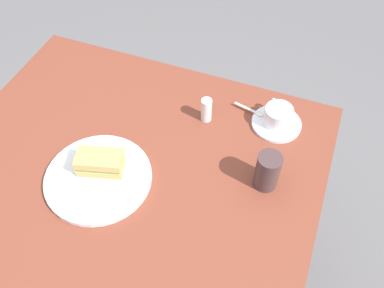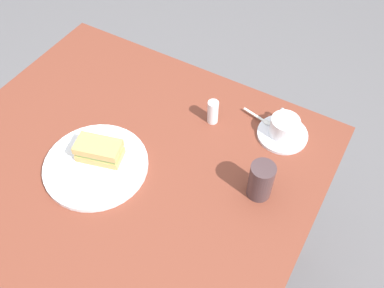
{
  "view_description": "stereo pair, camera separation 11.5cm",
  "coord_description": "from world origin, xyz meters",
  "px_view_note": "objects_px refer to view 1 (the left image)",
  "views": [
    {
      "loc": [
        0.4,
        -0.54,
        1.63
      ],
      "look_at": [
        0.14,
        0.14,
        0.73
      ],
      "focal_mm": 39.07,
      "sensor_mm": 36.0,
      "label": 1
    },
    {
      "loc": [
        0.5,
        -0.49,
        1.63
      ],
      "look_at": [
        0.14,
        0.14,
        0.73
      ],
      "focal_mm": 39.07,
      "sensor_mm": 36.0,
      "label": 2
    }
  ],
  "objects_px": {
    "spoon": "(254,111)",
    "drinking_glass": "(267,171)",
    "dining_table": "(129,188)",
    "sandwich_front": "(100,162)",
    "coffee_cup": "(278,115)",
    "coffee_saucer": "(276,124)",
    "sandwich_plate": "(98,178)",
    "salt_shaker": "(206,110)"
  },
  "relations": [
    {
      "from": "sandwich_front",
      "to": "coffee_cup",
      "type": "distance_m",
      "value": 0.52
    },
    {
      "from": "sandwich_plate",
      "to": "sandwich_front",
      "type": "relative_size",
      "value": 2.11
    },
    {
      "from": "dining_table",
      "to": "sandwich_front",
      "type": "distance_m",
      "value": 0.13
    },
    {
      "from": "drinking_glass",
      "to": "sandwich_plate",
      "type": "bearing_deg",
      "value": -160.59
    },
    {
      "from": "sandwich_plate",
      "to": "salt_shaker",
      "type": "xyz_separation_m",
      "value": [
        0.19,
        0.31,
        0.03
      ]
    },
    {
      "from": "dining_table",
      "to": "salt_shaker",
      "type": "bearing_deg",
      "value": 62.7
    },
    {
      "from": "coffee_cup",
      "to": "dining_table",
      "type": "bearing_deg",
      "value": -136.75
    },
    {
      "from": "spoon",
      "to": "coffee_saucer",
      "type": "bearing_deg",
      "value": -12.71
    },
    {
      "from": "coffee_saucer",
      "to": "sandwich_front",
      "type": "bearing_deg",
      "value": -140.24
    },
    {
      "from": "sandwich_front",
      "to": "salt_shaker",
      "type": "distance_m",
      "value": 0.34
    },
    {
      "from": "dining_table",
      "to": "coffee_cup",
      "type": "height_order",
      "value": "coffee_cup"
    },
    {
      "from": "drinking_glass",
      "to": "salt_shaker",
      "type": "bearing_deg",
      "value": 144.18
    },
    {
      "from": "spoon",
      "to": "coffee_cup",
      "type": "bearing_deg",
      "value": -11.78
    },
    {
      "from": "coffee_cup",
      "to": "drinking_glass",
      "type": "relative_size",
      "value": 0.91
    },
    {
      "from": "coffee_saucer",
      "to": "salt_shaker",
      "type": "relative_size",
      "value": 1.87
    },
    {
      "from": "coffee_cup",
      "to": "spoon",
      "type": "relative_size",
      "value": 1.02
    },
    {
      "from": "sandwich_front",
      "to": "coffee_cup",
      "type": "xyz_separation_m",
      "value": [
        0.4,
        0.33,
        -0.0
      ]
    },
    {
      "from": "sandwich_plate",
      "to": "drinking_glass",
      "type": "bearing_deg",
      "value": 19.41
    },
    {
      "from": "sandwich_plate",
      "to": "coffee_cup",
      "type": "bearing_deg",
      "value": 42.34
    },
    {
      "from": "sandwich_plate",
      "to": "coffee_cup",
      "type": "relative_size",
      "value": 2.83
    },
    {
      "from": "sandwich_front",
      "to": "drinking_glass",
      "type": "bearing_deg",
      "value": 15.95
    },
    {
      "from": "sandwich_front",
      "to": "salt_shaker",
      "type": "bearing_deg",
      "value": 54.86
    },
    {
      "from": "dining_table",
      "to": "sandwich_plate",
      "type": "bearing_deg",
      "value": -143.49
    },
    {
      "from": "dining_table",
      "to": "drinking_glass",
      "type": "xyz_separation_m",
      "value": [
        0.36,
        0.1,
        0.13
      ]
    },
    {
      "from": "spoon",
      "to": "drinking_glass",
      "type": "relative_size",
      "value": 0.89
    },
    {
      "from": "dining_table",
      "to": "spoon",
      "type": "bearing_deg",
      "value": 51.51
    },
    {
      "from": "drinking_glass",
      "to": "spoon",
      "type": "bearing_deg",
      "value": 112.36
    },
    {
      "from": "dining_table",
      "to": "salt_shaker",
      "type": "height_order",
      "value": "salt_shaker"
    },
    {
      "from": "coffee_saucer",
      "to": "dining_table",
      "type": "bearing_deg",
      "value": -136.95
    },
    {
      "from": "dining_table",
      "to": "spoon",
      "type": "xyz_separation_m",
      "value": [
        0.26,
        0.33,
        0.09
      ]
    },
    {
      "from": "dining_table",
      "to": "drinking_glass",
      "type": "distance_m",
      "value": 0.4
    },
    {
      "from": "dining_table",
      "to": "coffee_cup",
      "type": "relative_size",
      "value": 10.23
    },
    {
      "from": "sandwich_front",
      "to": "drinking_glass",
      "type": "height_order",
      "value": "drinking_glass"
    },
    {
      "from": "dining_table",
      "to": "sandwich_front",
      "type": "height_order",
      "value": "sandwich_front"
    },
    {
      "from": "sandwich_plate",
      "to": "coffee_saucer",
      "type": "xyz_separation_m",
      "value": [
        0.4,
        0.36,
        -0.0
      ]
    },
    {
      "from": "sandwich_plate",
      "to": "sandwich_front",
      "type": "xyz_separation_m",
      "value": [
        -0.0,
        0.03,
        0.03
      ]
    },
    {
      "from": "sandwich_plate",
      "to": "coffee_cup",
      "type": "height_order",
      "value": "coffee_cup"
    },
    {
      "from": "sandwich_plate",
      "to": "salt_shaker",
      "type": "height_order",
      "value": "salt_shaker"
    },
    {
      "from": "coffee_saucer",
      "to": "coffee_cup",
      "type": "distance_m",
      "value": 0.04
    },
    {
      "from": "sandwich_front",
      "to": "drinking_glass",
      "type": "xyz_separation_m",
      "value": [
        0.42,
        0.12,
        0.01
      ]
    },
    {
      "from": "sandwich_plate",
      "to": "drinking_glass",
      "type": "relative_size",
      "value": 2.57
    },
    {
      "from": "drinking_glass",
      "to": "sandwich_front",
      "type": "bearing_deg",
      "value": -164.05
    }
  ]
}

